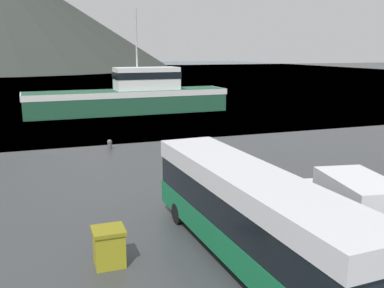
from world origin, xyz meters
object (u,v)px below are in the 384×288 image
object	(u,v)px
tour_bus	(249,212)
storage_bin	(109,246)
delivery_van	(351,205)
fishing_boat	(131,96)

from	to	relation	value
tour_bus	storage_bin	xyz separation A→B (m)	(-4.64, 1.44, -1.18)
tour_bus	delivery_van	xyz separation A→B (m)	(4.78, 0.53, -0.50)
storage_bin	delivery_van	bearing A→B (deg)	-5.50
tour_bus	delivery_van	world-z (taller)	tour_bus
tour_bus	fishing_boat	world-z (taller)	fishing_boat
tour_bus	delivery_van	distance (m)	4.84
tour_bus	fishing_boat	size ratio (longest dim) A/B	0.51
fishing_boat	delivery_van	bearing A→B (deg)	-179.82
fishing_boat	storage_bin	xyz separation A→B (m)	(-8.28, -36.35, -1.35)
tour_bus	delivery_van	size ratio (longest dim) A/B	2.19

